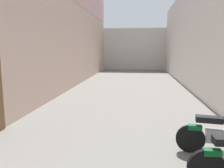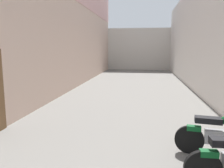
% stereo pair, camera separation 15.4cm
% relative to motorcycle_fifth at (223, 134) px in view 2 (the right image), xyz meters
% --- Properties ---
extents(ground_plane, '(40.47, 40.47, 0.00)m').
position_rel_motorcycle_fifth_xyz_m(ground_plane, '(-2.26, 5.07, -0.50)').
color(ground_plane, slate).
extents(building_left, '(0.45, 24.47, 8.64)m').
position_rel_motorcycle_fifth_xyz_m(building_left, '(-5.64, 7.03, 3.86)').
color(building_left, beige).
rests_on(building_left, ground).
extents(building_right, '(0.45, 24.47, 5.82)m').
position_rel_motorcycle_fifth_xyz_m(building_right, '(1.14, 7.07, 2.41)').
color(building_right, silver).
rests_on(building_right, ground).
extents(building_far_end, '(9.39, 2.00, 4.29)m').
position_rel_motorcycle_fifth_xyz_m(building_far_end, '(-2.26, 20.31, 1.64)').
color(building_far_end, beige).
rests_on(building_far_end, ground).
extents(motorcycle_fifth, '(1.84, 0.58, 1.04)m').
position_rel_motorcycle_fifth_xyz_m(motorcycle_fifth, '(0.00, 0.00, 0.00)').
color(motorcycle_fifth, black).
rests_on(motorcycle_fifth, ground).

